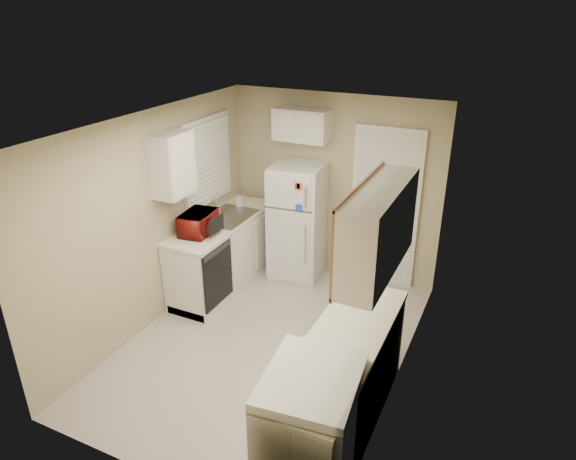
% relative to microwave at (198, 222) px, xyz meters
% --- Properties ---
extents(floor, '(3.80, 3.80, 0.00)m').
position_rel_microwave_xyz_m(floor, '(1.15, -0.47, -1.05)').
color(floor, beige).
rests_on(floor, ground).
extents(ceiling, '(3.80, 3.80, 0.00)m').
position_rel_microwave_xyz_m(ceiling, '(1.15, -0.47, 1.35)').
color(ceiling, white).
rests_on(ceiling, floor).
extents(wall_left, '(3.80, 3.80, 0.00)m').
position_rel_microwave_xyz_m(wall_left, '(-0.25, -0.47, 0.15)').
color(wall_left, tan).
rests_on(wall_left, floor).
extents(wall_right, '(3.80, 3.80, 0.00)m').
position_rel_microwave_xyz_m(wall_right, '(2.55, -0.47, 0.15)').
color(wall_right, tan).
rests_on(wall_right, floor).
extents(wall_back, '(2.80, 2.80, 0.00)m').
position_rel_microwave_xyz_m(wall_back, '(1.15, 1.43, 0.15)').
color(wall_back, tan).
rests_on(wall_back, floor).
extents(wall_front, '(2.80, 2.80, 0.00)m').
position_rel_microwave_xyz_m(wall_front, '(1.15, -2.37, 0.15)').
color(wall_front, tan).
rests_on(wall_front, floor).
extents(left_counter, '(0.60, 1.80, 0.90)m').
position_rel_microwave_xyz_m(left_counter, '(0.05, 0.43, -0.60)').
color(left_counter, silver).
rests_on(left_counter, floor).
extents(dishwasher, '(0.03, 0.58, 0.72)m').
position_rel_microwave_xyz_m(dishwasher, '(0.34, -0.17, -0.56)').
color(dishwasher, black).
rests_on(dishwasher, floor).
extents(sink, '(0.54, 0.74, 0.16)m').
position_rel_microwave_xyz_m(sink, '(0.05, 0.58, -0.19)').
color(sink, gray).
rests_on(sink, left_counter).
extents(microwave, '(0.50, 0.32, 0.32)m').
position_rel_microwave_xyz_m(microwave, '(0.00, 0.00, 0.00)').
color(microwave, maroon).
rests_on(microwave, left_counter).
extents(soap_bottle, '(0.07, 0.08, 0.16)m').
position_rel_microwave_xyz_m(soap_bottle, '(0.00, 0.96, -0.05)').
color(soap_bottle, beige).
rests_on(soap_bottle, left_counter).
extents(window_blinds, '(0.10, 0.98, 1.08)m').
position_rel_microwave_xyz_m(window_blinds, '(-0.21, 0.58, 0.55)').
color(window_blinds, silver).
rests_on(window_blinds, wall_left).
extents(upper_cabinet_left, '(0.30, 0.45, 0.70)m').
position_rel_microwave_xyz_m(upper_cabinet_left, '(-0.10, -0.25, 0.75)').
color(upper_cabinet_left, silver).
rests_on(upper_cabinet_left, wall_left).
extents(refrigerator, '(0.69, 0.68, 1.54)m').
position_rel_microwave_xyz_m(refrigerator, '(0.79, 1.09, -0.28)').
color(refrigerator, silver).
rests_on(refrigerator, floor).
extents(cabinet_over_fridge, '(0.70, 0.30, 0.40)m').
position_rel_microwave_xyz_m(cabinet_over_fridge, '(0.75, 1.28, 0.95)').
color(cabinet_over_fridge, silver).
rests_on(cabinet_over_fridge, wall_back).
extents(interior_door, '(0.86, 0.06, 2.08)m').
position_rel_microwave_xyz_m(interior_door, '(1.85, 1.39, -0.03)').
color(interior_door, silver).
rests_on(interior_door, floor).
extents(right_counter, '(0.60, 2.00, 0.90)m').
position_rel_microwave_xyz_m(right_counter, '(2.25, -1.27, -0.60)').
color(right_counter, silver).
rests_on(right_counter, floor).
extents(stove, '(0.75, 0.89, 1.00)m').
position_rel_microwave_xyz_m(stove, '(2.22, -1.85, -0.55)').
color(stove, silver).
rests_on(stove, floor).
extents(upper_cabinet_right, '(0.30, 1.20, 0.70)m').
position_rel_microwave_xyz_m(upper_cabinet_right, '(2.40, -0.97, 0.75)').
color(upper_cabinet_right, silver).
rests_on(upper_cabinet_right, wall_right).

